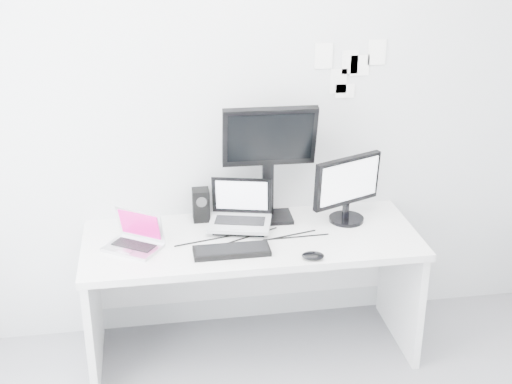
% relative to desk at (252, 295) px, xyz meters
% --- Properties ---
extents(back_wall, '(3.60, 0.00, 3.60)m').
position_rel_desk_xyz_m(back_wall, '(0.00, 0.35, 0.99)').
color(back_wall, silver).
rests_on(back_wall, ground).
extents(desk, '(1.80, 0.70, 0.73)m').
position_rel_desk_xyz_m(desk, '(0.00, 0.00, 0.00)').
color(desk, silver).
rests_on(desk, ground).
extents(macbook, '(0.35, 0.33, 0.21)m').
position_rel_desk_xyz_m(macbook, '(-0.63, -0.04, 0.47)').
color(macbook, '#AEAEB2').
rests_on(macbook, desk).
extents(speaker, '(0.12, 0.12, 0.19)m').
position_rel_desk_xyz_m(speaker, '(-0.25, 0.26, 0.46)').
color(speaker, black).
rests_on(speaker, desk).
extents(dell_laptop, '(0.39, 0.33, 0.28)m').
position_rel_desk_xyz_m(dell_laptop, '(-0.05, 0.10, 0.50)').
color(dell_laptop, '#ACAEB3').
rests_on(dell_laptop, desk).
extents(rear_monitor, '(0.51, 0.20, 0.69)m').
position_rel_desk_xyz_m(rear_monitor, '(0.13, 0.21, 0.71)').
color(rear_monitor, black).
rests_on(rear_monitor, desk).
extents(samsung_monitor, '(0.47, 0.35, 0.39)m').
position_rel_desk_xyz_m(samsung_monitor, '(0.56, 0.12, 0.56)').
color(samsung_monitor, black).
rests_on(samsung_monitor, desk).
extents(keyboard, '(0.39, 0.14, 0.03)m').
position_rel_desk_xyz_m(keyboard, '(-0.13, -0.17, 0.38)').
color(keyboard, black).
rests_on(keyboard, desk).
extents(mouse, '(0.13, 0.10, 0.04)m').
position_rel_desk_xyz_m(mouse, '(0.27, -0.29, 0.38)').
color(mouse, black).
rests_on(mouse, desk).
extents(wall_note_0, '(0.10, 0.00, 0.14)m').
position_rel_desk_xyz_m(wall_note_0, '(0.45, 0.34, 1.26)').
color(wall_note_0, white).
rests_on(wall_note_0, back_wall).
extents(wall_note_1, '(0.09, 0.00, 0.13)m').
position_rel_desk_xyz_m(wall_note_1, '(0.60, 0.34, 1.22)').
color(wall_note_1, white).
rests_on(wall_note_1, back_wall).
extents(wall_note_2, '(0.10, 0.00, 0.14)m').
position_rel_desk_xyz_m(wall_note_2, '(0.75, 0.34, 1.26)').
color(wall_note_2, white).
rests_on(wall_note_2, back_wall).
extents(wall_note_3, '(0.11, 0.00, 0.08)m').
position_rel_desk_xyz_m(wall_note_3, '(0.58, 0.34, 1.05)').
color(wall_note_3, white).
rests_on(wall_note_3, back_wall).
extents(wall_note_4, '(0.11, 0.00, 0.11)m').
position_rel_desk_xyz_m(wall_note_4, '(0.66, 0.34, 1.20)').
color(wall_note_4, white).
rests_on(wall_note_4, back_wall).
extents(wall_note_5, '(0.09, 0.00, 0.14)m').
position_rel_desk_xyz_m(wall_note_5, '(0.54, 0.34, 1.11)').
color(wall_note_5, white).
rests_on(wall_note_5, back_wall).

